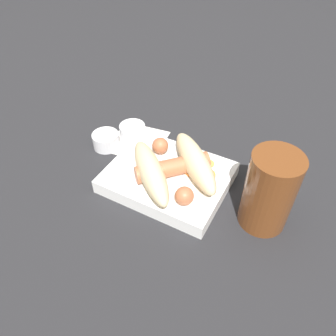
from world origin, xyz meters
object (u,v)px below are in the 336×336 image
(condiment_cup_near, at_px, (133,132))
(drink_glass, at_px, (269,192))
(sausage, at_px, (171,169))
(bread_roll, at_px, (173,167))
(condiment_cup_far, at_px, (106,141))
(food_tray, at_px, (168,177))

(condiment_cup_near, distance_m, drink_glass, 0.32)
(sausage, xyz_separation_m, drink_glass, (0.17, 0.00, 0.02))
(bread_roll, xyz_separation_m, condiment_cup_near, (-0.14, 0.09, -0.04))
(drink_glass, bearing_deg, bread_roll, -178.33)
(bread_roll, distance_m, sausage, 0.01)
(drink_glass, bearing_deg, sausage, -178.94)
(condiment_cup_far, bearing_deg, food_tray, -11.11)
(condiment_cup_far, distance_m, drink_glass, 0.34)
(food_tray, bearing_deg, condiment_cup_near, 147.62)
(bread_roll, distance_m, condiment_cup_far, 0.18)
(bread_roll, relative_size, sausage, 1.56)
(condiment_cup_near, xyz_separation_m, condiment_cup_far, (-0.03, -0.05, 0.00))
(food_tray, relative_size, condiment_cup_far, 3.92)
(condiment_cup_near, xyz_separation_m, drink_glass, (0.31, -0.08, 0.05))
(food_tray, relative_size, condiment_cup_near, 3.92)
(bread_roll, relative_size, condiment_cup_near, 3.69)
(bread_roll, xyz_separation_m, sausage, (-0.00, 0.00, -0.01))
(condiment_cup_near, height_order, drink_glass, drink_glass)
(food_tray, relative_size, bread_roll, 1.06)
(sausage, bearing_deg, bread_roll, -20.41)
(food_tray, xyz_separation_m, bread_roll, (0.01, -0.01, 0.04))
(bread_roll, relative_size, condiment_cup_far, 3.69)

